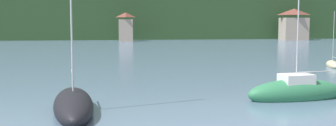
% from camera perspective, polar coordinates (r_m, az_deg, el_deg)
% --- Properties ---
extents(wooded_hillside, '(352.00, 47.45, 46.41)m').
position_cam_1_polar(wooded_hillside, '(134.62, -13.79, 6.65)').
color(wooded_hillside, '#264223').
rests_on(wooded_hillside, ground_plane).
extents(shore_building_westcentral, '(3.45, 3.75, 6.89)m').
position_cam_1_polar(shore_building_westcentral, '(99.91, -5.85, 4.92)').
color(shore_building_westcentral, gray).
rests_on(shore_building_westcentral, ground_plane).
extents(shore_building_central, '(6.50, 4.86, 7.97)m').
position_cam_1_polar(shore_building_central, '(110.08, 16.94, 5.06)').
color(shore_building_central, gray).
rests_on(shore_building_central, ground_plane).
extents(sailboat_mid_0, '(6.87, 2.87, 8.23)m').
position_cam_1_polar(sailboat_mid_0, '(27.71, 17.21, -3.80)').
color(sailboat_mid_0, '#2D754C').
rests_on(sailboat_mid_0, ground_plane).
extents(sailboat_far_3, '(2.28, 4.16, 6.24)m').
position_cam_1_polar(sailboat_far_3, '(48.19, 21.70, -0.23)').
color(sailboat_far_3, '#CCBC8E').
rests_on(sailboat_far_3, ground_plane).
extents(sailboat_mid_6, '(3.04, 8.12, 11.73)m').
position_cam_1_polar(sailboat_mid_6, '(23.37, -12.91, -5.69)').
color(sailboat_mid_6, black).
rests_on(sailboat_mid_6, ground_plane).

